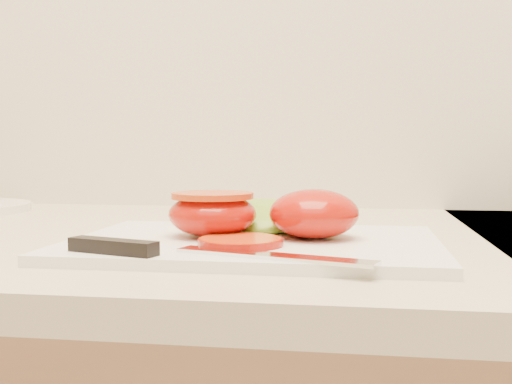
# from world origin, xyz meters

# --- Properties ---
(cutting_board) EXTENTS (0.35, 0.26, 0.01)m
(cutting_board) POSITION_xyz_m (-0.06, 1.56, 0.94)
(cutting_board) COLOR white
(cutting_board) RESTS_ON counter
(tomato_half_dome) EXTENTS (0.09, 0.09, 0.05)m
(tomato_half_dome) POSITION_xyz_m (-0.01, 1.58, 0.96)
(tomato_half_dome) COLOR #B11500
(tomato_half_dome) RESTS_ON cutting_board
(tomato_half_cut) EXTENTS (0.09, 0.09, 0.04)m
(tomato_half_cut) POSITION_xyz_m (-0.11, 1.57, 0.96)
(tomato_half_cut) COLOR #B11500
(tomato_half_cut) RESTS_ON cutting_board
(tomato_slice_0) EXTENTS (0.07, 0.07, 0.01)m
(tomato_slice_0) POSITION_xyz_m (-0.07, 1.52, 0.94)
(tomato_slice_0) COLOR #D25412
(tomato_slice_0) RESTS_ON cutting_board
(tomato_slice_1) EXTENTS (0.07, 0.07, 0.01)m
(tomato_slice_1) POSITION_xyz_m (-0.07, 1.53, 0.94)
(tomato_slice_1) COLOR #D25412
(tomato_slice_1) RESTS_ON cutting_board
(lettuce_leaf_0) EXTENTS (0.17, 0.13, 0.03)m
(lettuce_leaf_0) POSITION_xyz_m (-0.08, 1.64, 0.95)
(lettuce_leaf_0) COLOR #81B22F
(lettuce_leaf_0) RESTS_ON cutting_board
(lettuce_leaf_1) EXTENTS (0.15, 0.14, 0.03)m
(lettuce_leaf_1) POSITION_xyz_m (-0.04, 1.64, 0.95)
(lettuce_leaf_1) COLOR #81B22F
(lettuce_leaf_1) RESTS_ON cutting_board
(knife) EXTENTS (0.26, 0.07, 0.01)m
(knife) POSITION_xyz_m (-0.11, 1.46, 0.94)
(knife) COLOR silver
(knife) RESTS_ON cutting_board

